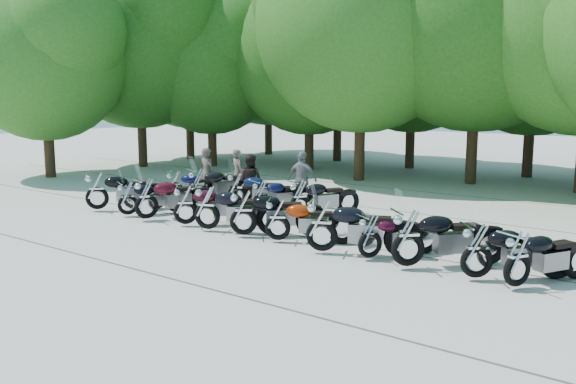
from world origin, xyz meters
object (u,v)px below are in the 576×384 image
Objects in this scene: motorcycle_8 at (370,234)px; motorcycle_6 at (278,218)px; motorcycle_4 at (207,206)px; motorcycle_5 at (243,211)px; motorcycle_13 at (198,185)px; rider_3 at (238,173)px; motorcycle_14 at (237,188)px; motorcycle_0 at (97,189)px; motorcycle_16 at (300,197)px; motorcycle_10 at (477,249)px; motorcycle_11 at (518,257)px; rider_2 at (302,179)px; motorcycle_15 at (261,195)px; rider_0 at (207,174)px; motorcycle_3 at (185,204)px; motorcycle_2 at (146,197)px; motorcycle_9 at (408,236)px; motorcycle_7 at (322,223)px; motorcycle_1 at (128,197)px; motorcycle_12 at (175,184)px; rider_1 at (250,181)px.

motorcycle_6 is at bearing 30.03° from motorcycle_8.
motorcycle_4 is 1.13× the size of motorcycle_6.
motorcycle_5 is (1.19, 0.08, -0.01)m from motorcycle_4.
rider_3 is (-0.21, 2.16, 0.15)m from motorcycle_13.
motorcycle_13 is 1.03× the size of motorcycle_14.
motorcycle_16 is (5.67, 2.82, -0.05)m from motorcycle_0.
motorcycle_16 is (2.54, -0.14, -0.02)m from motorcycle_14.
motorcycle_8 is 0.87× the size of motorcycle_14.
motorcycle_10 is (7.19, 0.04, -0.05)m from motorcycle_4.
rider_2 reaches higher than motorcycle_11.
motorcycle_15 is 3.17m from rider_0.
motorcycle_13 is at bearing -4.76° from motorcycle_3.
motorcycle_0 is 1.36× the size of rider_0.
motorcycle_15 is at bearing -156.92° from motorcycle_13.
motorcycle_0 reaches higher than motorcycle_10.
motorcycle_9 reaches higher than motorcycle_2.
motorcycle_6 is at bearing -137.18° from motorcycle_0.
motorcycle_4 is 2.96m from motorcycle_16.
motorcycle_0 is 1.07× the size of motorcycle_10.
motorcycle_7 is 1.15m from motorcycle_8.
motorcycle_3 is 6.71m from motorcycle_9.
motorcycle_16 is 1.36× the size of rider_3.
motorcycle_1 is 3.50m from rider_0.
motorcycle_16 reaches higher than motorcycle_12.
motorcycle_8 is 8.17m from motorcycle_13.
motorcycle_14 is at bearing 11.87° from motorcycle_15.
rider_2 is at bearing -2.46° from motorcycle_6.
rider_1 reaches higher than motorcycle_11.
motorcycle_12 is at bearing 55.64° from rider_0.
rider_1 is (-9.32, 3.34, 0.24)m from motorcycle_11.
rider_2 is at bearing -0.43° from motorcycle_11.
motorcycle_3 reaches higher than motorcycle_12.
motorcycle_6 is at bearing 26.19° from motorcycle_11.
motorcycle_1 is at bearing 49.92° from motorcycle_5.
motorcycle_1 is 8.08m from motorcycle_8.
motorcycle_14 is at bearing 3.07° from motorcycle_5.
motorcycle_5 is at bearing -108.31° from motorcycle_4.
motorcycle_15 is (2.90, 2.67, -0.00)m from motorcycle_1.
motorcycle_0 is 1.42× the size of rider_1.
motorcycle_8 is at bearing -104.52° from motorcycle_7.
motorcycle_9 is (9.06, -0.06, 0.12)m from motorcycle_1.
motorcycle_13 is (-5.19, 2.46, 0.06)m from motorcycle_6.
rider_3 reaches higher than motorcycle_7.
motorcycle_12 is 1.13m from rider_0.
motorcycle_15 is (1.19, -0.25, -0.07)m from motorcycle_14.
motorcycle_13 is 1.44× the size of rider_3.
motorcycle_2 reaches higher than motorcycle_16.
motorcycle_12 is at bearing 45.33° from motorcycle_7.
rider_0 reaches higher than motorcycle_3.
rider_2 reaches higher than motorcycle_0.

